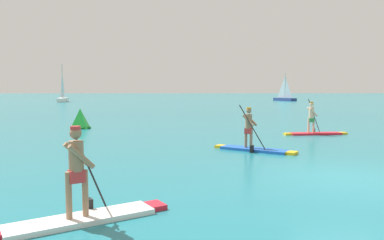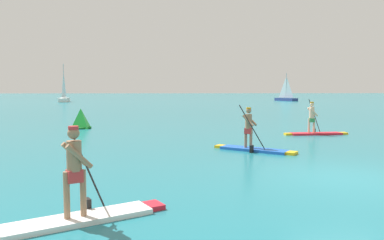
% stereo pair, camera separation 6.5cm
% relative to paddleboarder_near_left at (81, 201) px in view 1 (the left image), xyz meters
% --- Properties ---
extents(ground, '(440.00, 440.00, 0.00)m').
position_rel_paddleboarder_near_left_xyz_m(ground, '(6.31, 2.93, -0.37)').
color(ground, '#1E727F').
extents(paddleboarder_near_left, '(3.06, 1.92, 1.77)m').
position_rel_paddleboarder_near_left_xyz_m(paddleboarder_near_left, '(0.00, 0.00, 0.00)').
color(paddleboarder_near_left, white).
rests_on(paddleboarder_near_left, ground).
extents(paddleboarder_mid_center, '(2.90, 2.36, 1.83)m').
position_rel_paddleboarder_near_left_xyz_m(paddleboarder_mid_center, '(4.85, 7.54, -0.04)').
color(paddleboarder_mid_center, blue).
rests_on(paddleboarder_mid_center, ground).
extents(paddleboarder_far_right, '(3.39, 0.93, 1.90)m').
position_rel_paddleboarder_near_left_xyz_m(paddleboarder_far_right, '(9.26, 12.49, -0.01)').
color(paddleboarder_far_right, red).
rests_on(paddleboarder_far_right, ground).
extents(race_marker_buoy, '(1.43, 1.43, 1.22)m').
position_rel_paddleboarder_near_left_xyz_m(race_marker_buoy, '(-3.69, 16.48, 0.17)').
color(race_marker_buoy, green).
rests_on(race_marker_buoy, ground).
extents(sailboat_left_horizon, '(2.59, 6.50, 7.14)m').
position_rel_paddleboarder_near_left_xyz_m(sailboat_left_horizon, '(-18.10, 66.29, 0.44)').
color(sailboat_left_horizon, white).
rests_on(sailboat_left_horizon, ground).
extents(sailboat_right_horizon, '(3.47, 5.89, 5.71)m').
position_rel_paddleboarder_near_left_xyz_m(sailboat_right_horizon, '(25.86, 69.73, 0.35)').
color(sailboat_right_horizon, navy).
rests_on(sailboat_right_horizon, ground).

